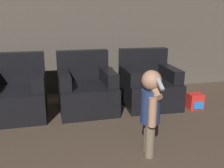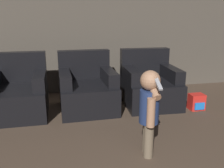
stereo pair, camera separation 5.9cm
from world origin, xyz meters
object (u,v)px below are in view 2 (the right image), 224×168
object	(u,v)px
armchair_left	(18,94)
person_toddler	(150,107)
armchair_middle	(87,89)
armchair_right	(149,86)
toy_backpack	(197,102)

from	to	relation	value
armchair_left	person_toddler	distance (m)	2.08
armchair_middle	armchair_right	world-z (taller)	same
armchair_right	toy_backpack	distance (m)	0.76
person_toddler	toy_backpack	size ratio (longest dim) A/B	3.69
armchair_right	person_toddler	bearing A→B (deg)	-108.02
armchair_left	armchair_middle	distance (m)	1.00
armchair_middle	toy_backpack	distance (m)	1.68
armchair_middle	toy_backpack	world-z (taller)	armchair_middle
armchair_left	toy_backpack	distance (m)	2.66
armchair_left	armchair_right	distance (m)	2.01
armchair_right	toy_backpack	xyz separation A→B (m)	(0.61, -0.41, -0.18)
armchair_middle	person_toddler	distance (m)	1.55
armchair_middle	armchair_right	bearing A→B (deg)	-0.93
armchair_right	person_toddler	size ratio (longest dim) A/B	1.05
armchair_left	armchair_right	xyz separation A→B (m)	(2.01, -0.00, 0.00)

